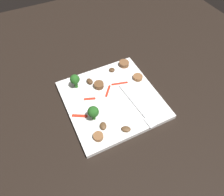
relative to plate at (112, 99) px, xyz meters
name	(u,v)px	position (x,y,z in m)	size (l,w,h in m)	color
ground_plane	(112,101)	(0.00, 0.00, -0.01)	(1.40, 1.40, 0.00)	black
plate	(112,99)	(0.00, 0.00, 0.00)	(0.28, 0.28, 0.01)	white
fork	(138,108)	(0.07, 0.05, 0.01)	(0.18, 0.03, 0.00)	silver
broccoli_floret_0	(75,80)	(-0.09, -0.08, 0.04)	(0.03, 0.03, 0.05)	#296420
broccoli_floret_1	(93,112)	(0.04, -0.08, 0.04)	(0.03, 0.03, 0.05)	#296420
sausage_slice_0	(99,85)	(-0.06, -0.02, 0.02)	(0.03, 0.03, 0.02)	brown
sausage_slice_1	(138,77)	(-0.04, 0.11, 0.01)	(0.03, 0.03, 0.01)	brown
sausage_slice_2	(124,64)	(-0.11, 0.10, 0.01)	(0.03, 0.03, 0.01)	brown
sausage_slice_3	(98,137)	(0.10, -0.09, 0.01)	(0.03, 0.03, 0.01)	brown
mushroom_0	(90,81)	(-0.09, -0.04, 0.01)	(0.03, 0.02, 0.01)	#4C331E
mushroom_1	(103,126)	(0.08, -0.07, 0.01)	(0.02, 0.02, 0.01)	brown
mushroom_2	(112,70)	(-0.11, 0.05, 0.01)	(0.02, 0.02, 0.01)	#4C331E
mushroom_3	(126,129)	(0.12, -0.01, 0.01)	(0.03, 0.02, 0.01)	brown
pepper_strip_0	(90,99)	(-0.03, -0.06, 0.01)	(0.04, 0.01, 0.00)	red
pepper_strip_1	(80,116)	(0.02, -0.11, 0.01)	(0.04, 0.01, 0.00)	red
pepper_strip_2	(109,91)	(-0.03, 0.00, 0.01)	(0.05, 0.01, 0.00)	red
pepper_strip_3	(120,83)	(-0.04, 0.05, 0.01)	(0.05, 0.01, 0.00)	red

